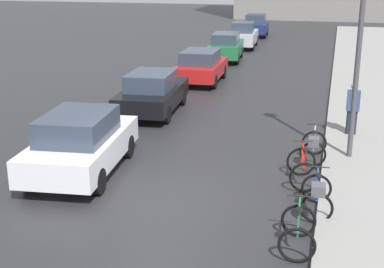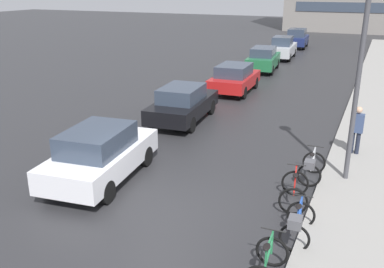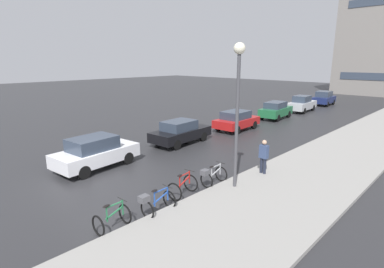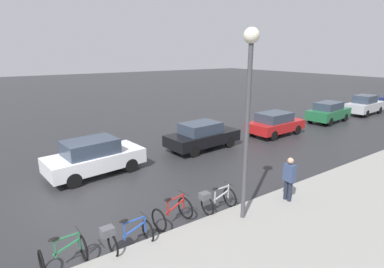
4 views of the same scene
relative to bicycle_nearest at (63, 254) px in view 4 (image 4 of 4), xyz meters
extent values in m
plane|color=#28282B|center=(-3.30, 1.50, -0.39)|extent=(140.00, 140.00, 0.00)
torus|color=black|center=(-0.02, 0.50, -0.04)|extent=(0.70, 0.09, 0.69)
torus|color=black|center=(0.02, -0.51, -0.04)|extent=(0.70, 0.09, 0.69)
cube|color=#237042|center=(0.01, -0.18, 0.22)|extent=(0.04, 0.04, 0.52)
cube|color=#237042|center=(-0.02, 0.43, 0.23)|extent=(0.04, 0.04, 0.54)
cube|color=#237042|center=(-0.01, 0.12, 0.45)|extent=(0.06, 0.61, 0.04)
cube|color=#237042|center=(0.00, 0.10, 0.17)|extent=(0.07, 0.69, 0.25)
ellipsoid|color=black|center=(0.01, -0.18, 0.51)|extent=(0.15, 0.27, 0.07)
cylinder|color=black|center=(-0.02, 0.43, 0.52)|extent=(0.50, 0.05, 0.03)
torus|color=black|center=(0.24, 2.26, -0.04)|extent=(0.69, 0.10, 0.68)
torus|color=black|center=(0.29, 1.19, -0.04)|extent=(0.69, 0.10, 0.68)
cube|color=#234CA8|center=(0.28, 1.54, 0.24)|extent=(0.04, 0.04, 0.57)
cube|color=#234CA8|center=(0.24, 2.18, 0.22)|extent=(0.04, 0.04, 0.53)
cube|color=#234CA8|center=(0.26, 1.86, 0.46)|extent=(0.07, 0.64, 0.04)
cube|color=#234CA8|center=(0.26, 1.84, 0.18)|extent=(0.07, 0.73, 0.26)
ellipsoid|color=black|center=(0.28, 1.54, 0.55)|extent=(0.15, 0.27, 0.07)
cylinder|color=black|center=(0.24, 2.18, 0.50)|extent=(0.50, 0.05, 0.03)
cube|color=#4C4C51|center=(0.30, 1.07, 0.42)|extent=(0.30, 0.35, 0.22)
torus|color=black|center=(-0.22, 3.86, -0.02)|extent=(0.74, 0.17, 0.74)
torus|color=black|center=(-0.06, 2.79, -0.02)|extent=(0.74, 0.17, 0.74)
cube|color=red|center=(-0.11, 3.14, 0.25)|extent=(0.04, 0.04, 0.54)
cube|color=red|center=(-0.21, 3.78, 0.27)|extent=(0.04, 0.04, 0.56)
cube|color=red|center=(-0.16, 3.46, 0.50)|extent=(0.13, 0.65, 0.04)
cube|color=red|center=(-0.15, 3.43, 0.20)|extent=(0.15, 0.74, 0.27)
ellipsoid|color=black|center=(-0.11, 3.14, 0.55)|extent=(0.18, 0.28, 0.07)
cylinder|color=black|center=(-0.21, 3.78, 0.57)|extent=(0.50, 0.10, 0.03)
torus|color=black|center=(0.02, 5.60, -0.04)|extent=(0.70, 0.07, 0.70)
torus|color=black|center=(0.04, 4.58, -0.04)|extent=(0.70, 0.07, 0.70)
cube|color=#ADAFB5|center=(0.03, 4.91, 0.21)|extent=(0.04, 0.04, 0.49)
cube|color=#ADAFB5|center=(0.02, 5.52, 0.23)|extent=(0.04, 0.04, 0.54)
cube|color=#ADAFB5|center=(0.03, 5.22, 0.44)|extent=(0.05, 0.61, 0.04)
cube|color=#ADAFB5|center=(0.03, 5.19, 0.16)|extent=(0.05, 0.69, 0.25)
ellipsoid|color=black|center=(0.03, 4.91, 0.49)|extent=(0.14, 0.26, 0.07)
cylinder|color=black|center=(0.02, 5.52, 0.53)|extent=(0.50, 0.04, 0.03)
cube|color=#4C4C51|center=(0.04, 4.46, 0.36)|extent=(0.29, 0.34, 0.22)
cube|color=silver|center=(-5.71, 2.60, 0.27)|extent=(2.36, 4.42, 0.67)
cube|color=#2D3847|center=(-5.69, 2.43, 0.92)|extent=(1.80, 2.40, 0.64)
cylinder|color=black|center=(-6.70, 3.81, -0.07)|extent=(0.29, 0.66, 0.64)
cylinder|color=black|center=(-5.01, 4.00, -0.07)|extent=(0.29, 0.66, 0.64)
cylinder|color=black|center=(-6.41, 1.20, -0.07)|extent=(0.29, 0.66, 0.64)
cylinder|color=black|center=(-4.72, 1.39, -0.07)|extent=(0.29, 0.66, 0.64)
cube|color=black|center=(-5.94, 8.82, 0.24)|extent=(2.18, 4.45, 0.62)
cube|color=#2D3847|center=(-5.93, 8.64, 0.85)|extent=(1.68, 2.27, 0.59)
cylinder|color=black|center=(-6.87, 10.08, -0.07)|extent=(0.27, 0.66, 0.64)
cylinder|color=black|center=(-5.23, 10.22, -0.07)|extent=(0.27, 0.66, 0.64)
cylinder|color=black|center=(-6.66, 7.42, -0.07)|extent=(0.27, 0.66, 0.64)
cylinder|color=black|center=(-5.02, 7.55, -0.07)|extent=(0.27, 0.66, 0.64)
cube|color=#AD1919|center=(-5.60, 14.59, 0.24)|extent=(2.07, 4.06, 0.61)
cube|color=#2D3847|center=(-5.59, 14.43, 0.84)|extent=(1.65, 2.27, 0.59)
cylinder|color=black|center=(-6.50, 15.79, -0.07)|extent=(0.25, 0.65, 0.64)
cylinder|color=black|center=(-4.80, 15.86, -0.07)|extent=(0.25, 0.65, 0.64)
cylinder|color=black|center=(-6.39, 13.32, -0.07)|extent=(0.25, 0.65, 0.64)
cylinder|color=black|center=(-4.70, 13.39, -0.07)|extent=(0.25, 0.65, 0.64)
cube|color=#1E6038|center=(-5.75, 21.04, 0.29)|extent=(2.10, 4.22, 0.71)
cube|color=#2D3847|center=(-5.73, 20.87, 0.93)|extent=(1.62, 2.38, 0.57)
cylinder|color=black|center=(-6.63, 22.22, -0.07)|extent=(0.28, 0.66, 0.64)
cylinder|color=black|center=(-5.11, 22.37, -0.07)|extent=(0.28, 0.66, 0.64)
cylinder|color=black|center=(-6.38, 19.70, -0.07)|extent=(0.28, 0.66, 0.64)
cylinder|color=black|center=(-4.87, 19.85, -0.07)|extent=(0.28, 0.66, 0.64)
cube|color=#B2B5BA|center=(-5.72, 26.58, 0.30)|extent=(1.99, 4.48, 0.73)
cube|color=#2D3847|center=(-5.70, 26.41, 1.00)|extent=(1.52, 2.06, 0.66)
cylinder|color=black|center=(-6.55, 27.88, -0.07)|extent=(0.26, 0.65, 0.64)
cylinder|color=black|center=(-5.07, 27.99, -0.07)|extent=(0.26, 0.65, 0.64)
cylinder|color=black|center=(-6.37, 25.18, -0.07)|extent=(0.26, 0.65, 0.64)
cylinder|color=black|center=(-4.88, 25.28, -0.07)|extent=(0.26, 0.65, 0.64)
cylinder|color=black|center=(-6.57, 31.83, -0.07)|extent=(0.26, 0.65, 0.64)
cylinder|color=#1E2333|center=(0.96, 7.48, 0.06)|extent=(0.14, 0.14, 0.89)
cylinder|color=#1E2333|center=(1.14, 7.48, 0.06)|extent=(0.14, 0.14, 0.89)
cube|color=navy|center=(1.05, 7.48, 0.82)|extent=(0.41, 0.25, 0.63)
sphere|color=tan|center=(1.05, 7.48, 1.27)|extent=(0.22, 0.22, 0.22)
cylinder|color=#424247|center=(0.99, 5.31, 2.42)|extent=(0.14, 0.14, 5.62)
sphere|color=#F2EACC|center=(0.99, 5.31, 5.41)|extent=(0.46, 0.46, 0.46)
camera|label=1|loc=(0.45, -9.22, 4.68)|focal=50.00mm
camera|label=2|loc=(1.51, -7.00, 5.17)|focal=40.00mm
camera|label=3|loc=(7.92, -4.48, 4.97)|focal=28.00mm
camera|label=4|loc=(7.24, -1.00, 4.96)|focal=28.00mm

